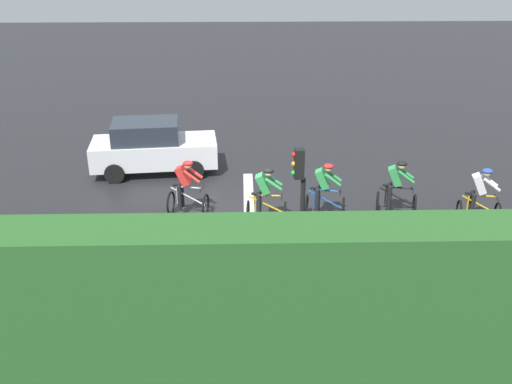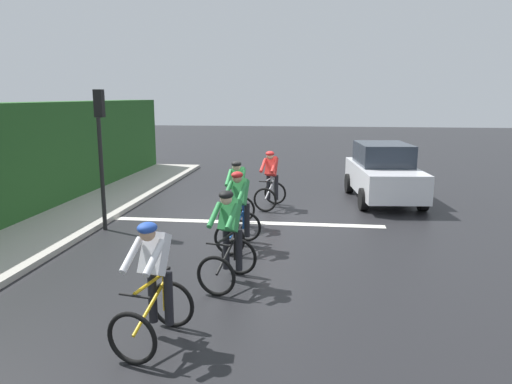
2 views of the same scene
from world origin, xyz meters
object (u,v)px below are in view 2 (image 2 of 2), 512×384
(cyclist_mid, at_px, (239,211))
(car_white, at_px, (383,173))
(cyclist_second, at_px, (229,239))
(cyclist_trailing, at_px, (271,181))
(cyclist_fourth, at_px, (238,195))
(traffic_light_near_crossing, at_px, (101,138))
(cyclist_lead, at_px, (154,286))

(cyclist_mid, bearing_deg, car_white, -124.99)
(cyclist_second, height_order, cyclist_trailing, same)
(cyclist_mid, relative_size, cyclist_fourth, 1.00)
(cyclist_mid, xyz_separation_m, cyclist_trailing, (-0.32, -3.84, 0.00))
(car_white, bearing_deg, cyclist_second, 64.22)
(cyclist_second, height_order, traffic_light_near_crossing, traffic_light_near_crossing)
(cyclist_second, xyz_separation_m, cyclist_fourth, (0.44, -3.69, 0.00))
(cyclist_second, bearing_deg, traffic_light_near_crossing, -40.58)
(traffic_light_near_crossing, bearing_deg, cyclist_trailing, -143.45)
(cyclist_trailing, bearing_deg, cyclist_second, 88.35)
(cyclist_trailing, bearing_deg, traffic_light_near_crossing, 36.55)
(cyclist_second, height_order, cyclist_mid, same)
(cyclist_lead, relative_size, cyclist_mid, 1.00)
(car_white, bearing_deg, cyclist_trailing, 22.68)
(car_white, relative_size, traffic_light_near_crossing, 1.27)
(cyclist_second, xyz_separation_m, traffic_light_near_crossing, (3.60, -3.09, 1.43))
(cyclist_mid, height_order, cyclist_trailing, same)
(cyclist_trailing, relative_size, car_white, 0.39)
(cyclist_lead, bearing_deg, cyclist_second, -105.72)
(cyclist_mid, xyz_separation_m, traffic_light_near_crossing, (3.45, -1.04, 1.43))
(cyclist_second, bearing_deg, cyclist_mid, -85.83)
(cyclist_fourth, bearing_deg, cyclist_lead, 88.47)
(cyclist_lead, height_order, cyclist_second, same)
(cyclist_lead, xyz_separation_m, cyclist_second, (-0.60, -2.13, 0.00))
(cyclist_lead, bearing_deg, traffic_light_near_crossing, -60.04)
(cyclist_trailing, xyz_separation_m, traffic_light_near_crossing, (3.77, 2.80, 1.43))
(cyclist_trailing, bearing_deg, cyclist_lead, 84.52)
(cyclist_lead, height_order, car_white, car_white)
(cyclist_fourth, relative_size, traffic_light_near_crossing, 0.50)
(cyclist_second, distance_m, traffic_light_near_crossing, 4.95)
(cyclist_second, distance_m, cyclist_fourth, 3.71)
(cyclist_trailing, height_order, car_white, car_white)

